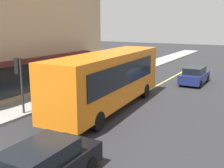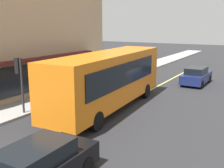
% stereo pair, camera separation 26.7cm
% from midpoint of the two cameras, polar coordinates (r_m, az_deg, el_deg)
% --- Properties ---
extents(ground, '(120.00, 120.00, 0.00)m').
position_cam_midpoint_polar(ground, '(17.82, 1.58, -4.47)').
color(ground, '#28282B').
extents(sidewalk, '(80.00, 2.77, 0.15)m').
position_cam_midpoint_polar(sidewalk, '(20.55, -10.94, -2.19)').
color(sidewalk, '#9E9B93').
rests_on(sidewalk, ground).
extents(lane_centre_stripe, '(36.00, 0.16, 0.01)m').
position_cam_midpoint_polar(lane_centre_stripe, '(17.82, 1.58, -4.46)').
color(lane_centre_stripe, '#D8D14C').
rests_on(lane_centre_stripe, ground).
extents(bus, '(11.25, 3.13, 3.50)m').
position_cam_midpoint_polar(bus, '(16.67, -0.98, 1.39)').
color(bus, orange).
rests_on(bus, ground).
extents(traffic_light, '(0.30, 0.52, 3.20)m').
position_cam_midpoint_polar(traffic_light, '(16.21, -19.45, 2.33)').
color(traffic_light, '#2D2D33').
rests_on(traffic_light, sidewalk).
extents(car_navy, '(4.33, 1.93, 1.52)m').
position_cam_midpoint_polar(car_navy, '(25.10, 16.70, 1.70)').
color(car_navy, navy).
rests_on(car_navy, ground).
extents(car_black, '(4.32, 1.90, 1.52)m').
position_cam_midpoint_polar(car_black, '(9.25, -15.23, -16.64)').
color(car_black, black).
rests_on(car_black, ground).
extents(pedestrian_at_corner, '(0.34, 0.34, 1.70)m').
position_cam_midpoint_polar(pedestrian_at_corner, '(28.28, 2.28, 4.25)').
color(pedestrian_at_corner, black).
rests_on(pedestrian_at_corner, sidewalk).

